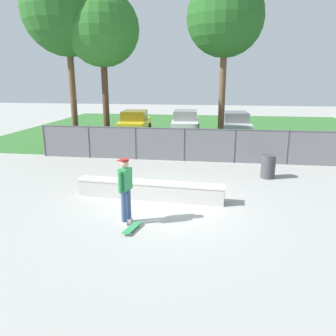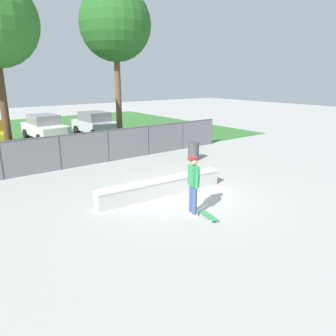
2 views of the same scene
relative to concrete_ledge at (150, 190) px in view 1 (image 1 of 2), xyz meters
The scene contains 13 objects.
ground_plane 0.91m from the concrete_ledge, 45.89° to the right, with size 80.00×80.00×0.00m, color #9E9E99.
grass_strip 15.68m from the concrete_ledge, 87.81° to the left, with size 26.32×20.00×0.02m, color #336B2D.
concrete_ledge is the anchor object (origin of this frame).
skateboarder 2.11m from the concrete_ledge, 97.51° to the right, with size 0.37×0.58×1.84m.
skateboard 2.40m from the concrete_ledge, 89.86° to the right, with size 0.38×0.82×0.09m.
chainlink_fence 5.43m from the concrete_ledge, 83.62° to the left, with size 14.39×0.07×1.60m.
tree_near_left 10.83m from the concrete_ledge, 129.21° to the left, with size 4.38×4.38×9.28m.
tree_near_right 9.44m from the concrete_ledge, 118.85° to the left, with size 3.62×3.62×8.02m.
tree_mid 9.92m from the concrete_ledge, 72.13° to the left, with size 3.74×3.74×8.57m.
car_yellow 13.20m from the concrete_ledge, 106.04° to the left, with size 2.24×4.32×1.66m.
car_white 13.28m from the concrete_ledge, 90.36° to the left, with size 2.24×4.32×1.66m.
car_silver 13.23m from the concrete_ledge, 75.25° to the left, with size 2.24×4.32×1.66m.
trash_bin 5.22m from the concrete_ledge, 35.93° to the left, with size 0.56×0.56×0.93m, color #3F3F44.
Camera 1 is at (1.52, -9.61, 3.92)m, focal length 35.54 mm.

